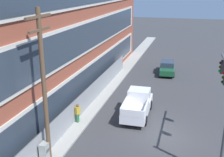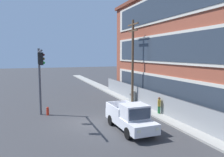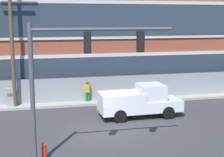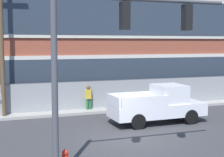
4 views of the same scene
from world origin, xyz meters
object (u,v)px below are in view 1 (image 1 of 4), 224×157
Objects in this scene: pickup_truck_white at (138,104)px; utility_pole_near_corner at (44,83)px; electrical_cabinet at (45,154)px; sedan_dark_green at (167,67)px; pedestrian_near_cabinet at (78,112)px.

utility_pole_near_corner is at bearing 153.81° from pickup_truck_white.
electrical_cabinet is (-0.27, 0.14, -4.44)m from utility_pole_near_corner.
pickup_truck_white reaches higher than electrical_cabinet.
electrical_cabinet is at bearing 152.43° from utility_pole_near_corner.
pickup_truck_white is at bearing 174.28° from sedan_dark_green.
pedestrian_near_cabinet is at bearing 1.24° from electrical_cabinet.
utility_pole_near_corner reaches higher than electrical_cabinet.
utility_pole_near_corner reaches higher than sedan_dark_green.
pedestrian_near_cabinet reaches higher than sedan_dark_green.
utility_pole_near_corner is at bearing -27.57° from electrical_cabinet.
pedestrian_near_cabinet reaches higher than electrical_cabinet.
pedestrian_near_cabinet is (5.18, 0.26, -4.18)m from utility_pole_near_corner.
sedan_dark_green is at bearing -19.51° from pedestrian_near_cabinet.
sedan_dark_green is (12.60, -1.26, -0.17)m from pickup_truck_white.
electrical_cabinet is (-8.31, 4.10, -0.25)m from pickup_truck_white.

